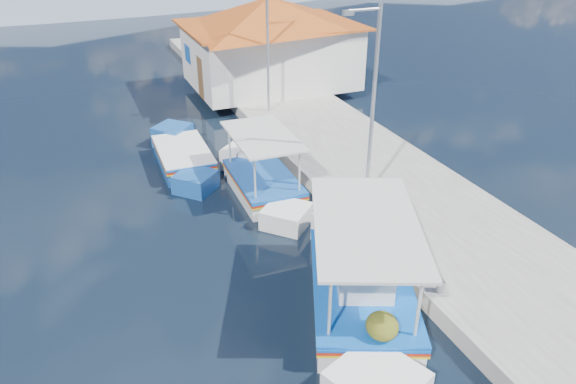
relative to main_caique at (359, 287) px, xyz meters
name	(u,v)px	position (x,y,z in m)	size (l,w,h in m)	color
ground	(253,275)	(-2.04, 2.11, -0.52)	(160.00, 160.00, 0.00)	black
quay	(344,151)	(3.86, 8.11, -0.27)	(5.00, 44.00, 0.50)	#AEABA3
bollards	(303,157)	(1.76, 7.36, 0.13)	(0.20, 17.20, 0.30)	#A5A8AD
main_caique	(359,287)	(0.00, 0.00, 0.00)	(4.42, 7.53, 2.69)	white
caique_green_canopy	(262,183)	(-0.16, 6.51, -0.16)	(2.04, 6.46, 2.42)	white
caique_blue_hull	(183,158)	(-2.22, 9.78, -0.22)	(1.92, 6.18, 1.10)	#194E9A
harbor_building	(270,40)	(4.16, 17.11, 2.26)	(10.49, 10.49, 4.40)	white
lamp_post_near	(371,97)	(2.47, 4.11, 3.33)	(1.21, 0.14, 6.00)	#A5A8AD
lamp_post_far	(266,37)	(2.47, 13.11, 3.33)	(1.21, 0.14, 6.00)	#A5A8AD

